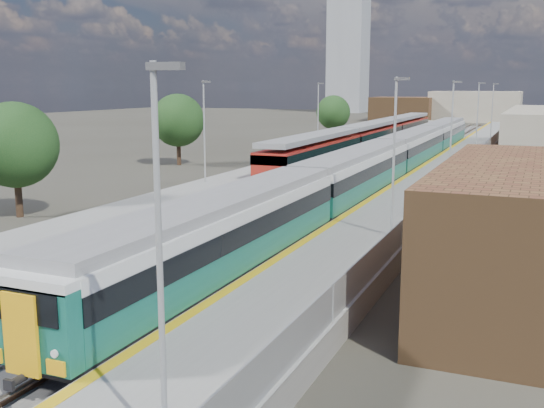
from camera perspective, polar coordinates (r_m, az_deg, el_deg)
The scene contains 11 objects.
ground at distance 59.64m, azimuth 10.26°, elevation 2.54°, with size 320.00×320.00×0.00m, color #47443A.
ballast_bed at distance 62.56m, azimuth 8.76°, elevation 2.98°, with size 10.50×155.00×0.06m, color #565451.
tracks at distance 64.03m, azimuth 9.65°, elevation 3.19°, with size 8.96×160.00×0.17m.
platform_right at distance 61.10m, azimuth 15.63°, elevation 3.01°, with size 4.70×155.00×8.52m.
platform_left at distance 64.49m, azimuth 2.90°, elevation 3.74°, with size 4.30×155.00×8.52m.
buildings at distance 149.54m, azimuth 11.23°, elevation 11.30°, with size 72.00×185.50×40.00m.
green_train at distance 53.22m, azimuth 10.46°, elevation 4.03°, with size 2.90×80.81×3.20m.
red_train at distance 75.89m, azimuth 8.91°, elevation 5.96°, with size 3.01×61.08×3.81m.
tree_a at distance 42.36m, azimuth -22.05°, elevation 4.92°, with size 5.30×5.30×7.19m.
tree_b at distance 66.76m, azimuth -8.43°, elevation 7.42°, with size 5.43×5.43×7.36m.
tree_c at distance 96.19m, azimuth 5.51°, elevation 8.18°, with size 5.02×5.02×6.81m.
Camera 1 is at (12.96, -7.65, 8.07)m, focal length 42.00 mm.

